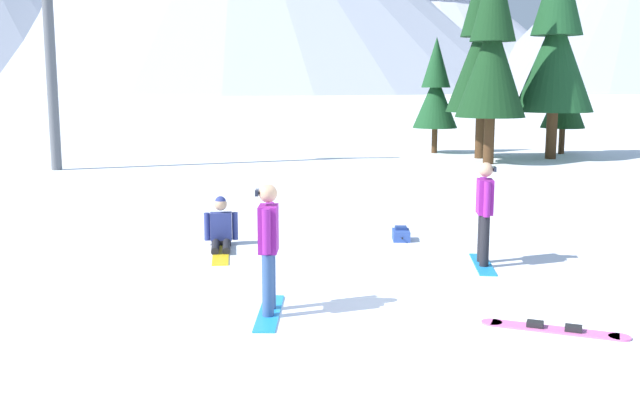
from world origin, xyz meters
TOP-DOWN VIEW (x-y plane):
  - ground_plane at (0.00, 0.00)m, footprint 800.00×800.00m
  - snowboarder_foreground at (-1.51, -0.16)m, footprint 0.42×1.57m
  - snowboarder_midground at (2.05, 2.22)m, footprint 0.50×1.49m
  - snowboarder_background at (-2.41, 3.88)m, footprint 0.63×1.78m
  - loose_snowboard_near_right at (2.00, -1.07)m, footprint 1.72×0.99m
  - backpack_blue at (1.02, 4.22)m, footprint 0.36×0.53m
  - pine_tree_leaning at (10.78, 20.84)m, footprint 1.83×1.83m
  - pine_tree_young at (9.56, 18.87)m, footprint 3.04×3.04m
  - pine_tree_twin at (6.58, 17.26)m, footprint 2.56×2.56m
  - pine_tree_tall at (5.48, 21.53)m, footprint 1.89×1.89m
  - pine_tree_slender at (6.84, 19.30)m, footprint 2.82×2.82m
  - peak_west_ridge at (48.64, 238.22)m, footprint 112.83×112.83m

SIDE VIEW (x-z plane):
  - ground_plane at x=0.00m, z-range 0.00..0.00m
  - loose_snowboard_near_right at x=2.00m, z-range -0.02..0.07m
  - backpack_blue at x=1.02m, z-range -0.02..0.25m
  - snowboarder_background at x=-2.41m, z-range -0.15..0.78m
  - snowboarder_foreground at x=-1.51m, z-range 0.05..1.78m
  - snowboarder_midground at x=2.05m, z-range 0.05..1.78m
  - pine_tree_tall at x=5.48m, z-range 0.22..5.10m
  - pine_tree_leaning at x=10.78m, z-range 0.22..5.18m
  - pine_tree_twin at x=6.58m, z-range 0.35..8.19m
  - pine_tree_slender at x=6.84m, z-range 0.37..8.72m
  - pine_tree_young at x=9.56m, z-range 0.38..8.79m
  - peak_west_ridge at x=48.64m, z-range 1.06..48.27m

